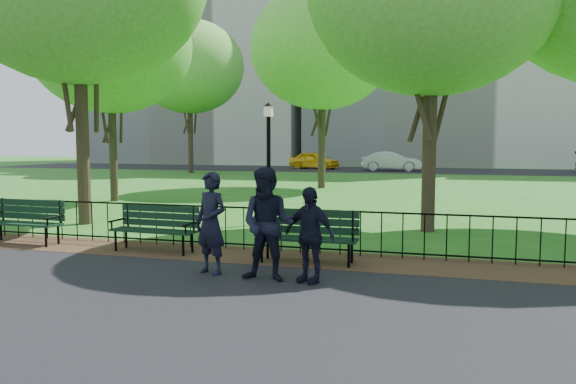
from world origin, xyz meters
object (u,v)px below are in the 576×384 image
(tree_mid_w, at_px, (110,44))
(sedan_silver, at_px, (392,161))
(park_bench_left_b, at_px, (26,217))
(tree_far_c, at_px, (322,48))
(park_bench_main, at_px, (288,228))
(person_right, at_px, (309,235))
(park_bench_left_a, at_px, (156,223))
(tree_far_w, at_px, (189,67))
(lamppost, at_px, (269,158))
(person_mid, at_px, (268,225))
(taxi, at_px, (314,160))
(person_left, at_px, (211,223))

(tree_mid_w, xyz_separation_m, sedan_silver, (7.82, 24.13, -5.03))
(park_bench_left_b, height_order, tree_far_c, tree_far_c)
(park_bench_main, bearing_deg, person_right, -62.52)
(park_bench_main, xyz_separation_m, person_right, (0.72, -1.32, 0.12))
(park_bench_left_a, height_order, tree_far_c, tree_far_c)
(tree_far_c, xyz_separation_m, tree_far_w, (-11.74, 10.05, 0.81))
(lamppost, xyz_separation_m, sedan_silver, (0.43, 28.08, -1.04))
(person_mid, height_order, sedan_silver, person_mid)
(tree_mid_w, distance_m, sedan_silver, 25.86)
(taxi, bearing_deg, park_bench_left_a, -155.68)
(person_mid, relative_size, taxi, 0.44)
(tree_mid_w, bearing_deg, taxi, 86.63)
(person_left, height_order, sedan_silver, person_left)
(tree_far_w, bearing_deg, tree_mid_w, -72.69)
(tree_far_c, relative_size, person_left, 5.54)
(tree_mid_w, bearing_deg, person_right, -44.49)
(person_left, bearing_deg, person_mid, 9.63)
(taxi, xyz_separation_m, sedan_silver, (6.31, -1.56, 0.03))
(park_bench_left_a, bearing_deg, park_bench_left_b, -177.80)
(lamppost, height_order, taxi, lamppost)
(lamppost, height_order, person_right, lamppost)
(person_left, relative_size, person_mid, 0.95)
(tree_mid_w, relative_size, taxi, 2.04)
(park_bench_main, distance_m, park_bench_left_a, 2.86)
(park_bench_left_b, distance_m, person_left, 5.29)
(park_bench_left_a, distance_m, taxi, 34.28)
(park_bench_left_b, bearing_deg, tree_mid_w, 113.82)
(sedan_silver, bearing_deg, tree_mid_w, 156.72)
(lamppost, xyz_separation_m, tree_far_w, (-12.96, 21.84, 5.62))
(tree_mid_w, xyz_separation_m, person_mid, (9.33, -9.90, -4.86))
(person_right, bearing_deg, lamppost, 132.82)
(park_bench_left_b, bearing_deg, tree_far_w, 111.09)
(tree_mid_w, bearing_deg, person_mid, -46.70)
(park_bench_left_a, xyz_separation_m, taxi, (-4.89, 33.93, 0.13))
(tree_far_c, bearing_deg, park_bench_left_b, -100.47)
(tree_mid_w, xyz_separation_m, tree_far_c, (6.17, 7.84, 0.81))
(person_right, height_order, taxi, person_right)
(park_bench_left_b, relative_size, lamppost, 0.57)
(park_bench_main, distance_m, person_right, 1.51)
(tree_mid_w, distance_m, taxi, 26.23)
(tree_mid_w, bearing_deg, tree_far_c, 51.80)
(park_bench_left_b, bearing_deg, person_left, -14.05)
(tree_far_w, bearing_deg, person_mid, -61.79)
(park_bench_left_a, bearing_deg, tree_mid_w, 130.65)
(person_left, distance_m, taxi, 36.04)
(park_bench_main, xyz_separation_m, lamppost, (-1.87, 4.53, 1.13))
(tree_far_c, relative_size, taxi, 2.32)
(tree_far_w, bearing_deg, park_bench_main, -60.64)
(park_bench_main, bearing_deg, tree_far_c, 99.53)
(lamppost, bearing_deg, person_mid, -71.93)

